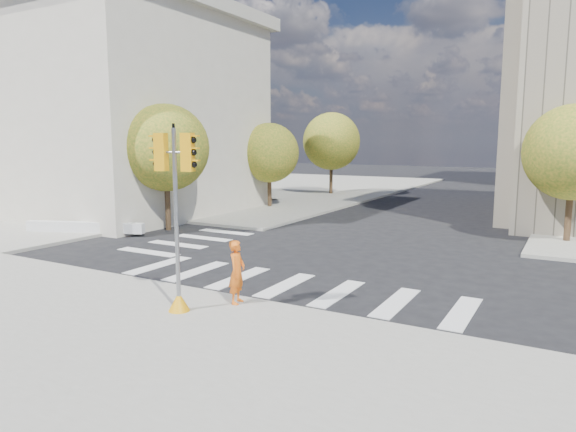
# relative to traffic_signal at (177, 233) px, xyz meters

# --- Properties ---
(ground) EXTENTS (160.00, 160.00, 0.00)m
(ground) POSITION_rel_traffic_signal_xyz_m (1.09, 5.88, -2.21)
(ground) COLOR black
(ground) RESTS_ON ground
(sidewalk_near) EXTENTS (30.00, 14.00, 0.15)m
(sidewalk_near) POSITION_rel_traffic_signal_xyz_m (1.09, -5.12, -2.13)
(sidewalk_near) COLOR gray
(sidewalk_near) RESTS_ON ground
(sidewalk_far_left) EXTENTS (28.00, 40.00, 0.15)m
(sidewalk_far_left) POSITION_rel_traffic_signal_xyz_m (-18.91, 31.88, -2.13)
(sidewalk_far_left) COLOR gray
(sidewalk_far_left) RESTS_ON ground
(classical_building) EXTENTS (19.00, 15.00, 12.70)m
(classical_building) POSITION_rel_traffic_signal_xyz_m (-18.91, 13.88, 4.24)
(classical_building) COLOR beige
(classical_building) RESTS_ON ground
(tree_lw_near) EXTENTS (4.40, 4.40, 6.41)m
(tree_lw_near) POSITION_rel_traffic_signal_xyz_m (-9.41, 9.88, 2.00)
(tree_lw_near) COLOR #382616
(tree_lw_near) RESTS_ON ground
(tree_lw_mid) EXTENTS (4.00, 4.00, 5.77)m
(tree_lw_mid) POSITION_rel_traffic_signal_xyz_m (-9.41, 19.88, 1.56)
(tree_lw_mid) COLOR #382616
(tree_lw_mid) RESTS_ON ground
(tree_lw_far) EXTENTS (4.80, 4.80, 6.95)m
(tree_lw_far) POSITION_rel_traffic_signal_xyz_m (-9.41, 29.88, 2.33)
(tree_lw_far) COLOR #382616
(tree_lw_far) RESTS_ON ground
(tree_re_near) EXTENTS (4.20, 4.20, 6.16)m
(tree_re_near) POSITION_rel_traffic_signal_xyz_m (8.59, 15.88, 1.85)
(tree_re_near) COLOR #382616
(tree_re_near) RESTS_ON ground
(tree_re_mid) EXTENTS (4.60, 4.60, 6.66)m
(tree_re_mid) POSITION_rel_traffic_signal_xyz_m (8.59, 27.88, 2.15)
(tree_re_mid) COLOR #382616
(tree_re_mid) RESTS_ON ground
(tree_re_far) EXTENTS (4.00, 4.00, 5.88)m
(tree_re_far) POSITION_rel_traffic_signal_xyz_m (8.59, 39.88, 1.66)
(tree_re_far) COLOR #382616
(tree_re_far) RESTS_ON ground
(traffic_signal) EXTENTS (1.08, 0.56, 4.82)m
(traffic_signal) POSITION_rel_traffic_signal_xyz_m (0.00, 0.00, 0.00)
(traffic_signal) COLOR orange
(traffic_signal) RESTS_ON sidewalk_near
(photographer) EXTENTS (0.55, 0.71, 1.75)m
(photographer) POSITION_rel_traffic_signal_xyz_m (0.95, 1.28, -1.18)
(photographer) COLOR orange
(photographer) RESTS_ON sidewalk_near
(planter_wall) EXTENTS (5.74, 2.54, 0.50)m
(planter_wall) POSITION_rel_traffic_signal_xyz_m (-11.91, 6.75, -1.81)
(planter_wall) COLOR silver
(planter_wall) RESTS_ON sidewalk_left_near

